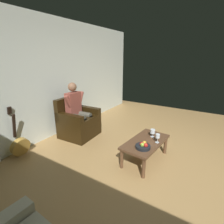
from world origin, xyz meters
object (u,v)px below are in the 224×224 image
object	(u,v)px
fruit_bowl	(143,146)
coffee_table	(146,144)
guitar	(20,145)
armchair	(78,123)
person_seated	(77,108)
wine_glass_near	(153,132)
wine_glass_far	(158,137)

from	to	relation	value
fruit_bowl	coffee_table	bearing A→B (deg)	-168.76
fruit_bowl	guitar	bearing A→B (deg)	-68.58
armchair	fruit_bowl	xyz separation A→B (m)	(0.41, 1.82, 0.10)
person_seated	wine_glass_near	distance (m)	1.81
wine_glass_far	fruit_bowl	size ratio (longest dim) A/B	0.65
armchair	coffee_table	bearing A→B (deg)	82.43
wine_glass_far	armchair	bearing A→B (deg)	-92.68
armchair	coffee_table	distance (m)	1.77
person_seated	fruit_bowl	xyz separation A→B (m)	(0.41, 1.81, -0.26)
guitar	wine_glass_near	xyz separation A→B (m)	(-1.34, 2.16, 0.28)
person_seated	wine_glass_far	distance (m)	1.96
armchair	person_seated	bearing A→B (deg)	90.00
wine_glass_far	fruit_bowl	xyz separation A→B (m)	(0.32, -0.14, -0.08)
armchair	wine_glass_near	distance (m)	1.82
guitar	wine_glass_far	bearing A→B (deg)	116.79
person_seated	coffee_table	distance (m)	1.80
armchair	coffee_table	world-z (taller)	armchair
wine_glass_near	wine_glass_far	xyz separation A→B (m)	(0.18, 0.15, 0.01)
guitar	wine_glass_near	bearing A→B (deg)	121.85
person_seated	wine_glass_near	size ratio (longest dim) A/B	8.53
coffee_table	wine_glass_near	world-z (taller)	wine_glass_near
guitar	fruit_bowl	xyz separation A→B (m)	(-0.85, 2.17, 0.21)
coffee_table	wine_glass_near	xyz separation A→B (m)	(-0.23, 0.04, 0.16)
coffee_table	guitar	world-z (taller)	guitar
coffee_table	wine_glass_far	xyz separation A→B (m)	(-0.05, 0.19, 0.17)
coffee_table	armchair	bearing A→B (deg)	-94.66
coffee_table	wine_glass_far	bearing A→B (deg)	105.27
armchair	fruit_bowl	distance (m)	1.87
coffee_table	person_seated	bearing A→B (deg)	-94.68
fruit_bowl	armchair	bearing A→B (deg)	-102.61
person_seated	wine_glass_near	world-z (taller)	person_seated
armchair	fruit_bowl	bearing A→B (deg)	74.48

